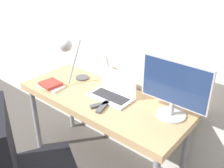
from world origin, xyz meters
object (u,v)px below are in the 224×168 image
Objects in this scene: book_stack at (51,85)px; monitor at (174,87)px; laptop at (113,92)px; desk_lamp at (69,51)px; office_chair at (30,168)px.

monitor is at bearing 15.42° from book_stack.
monitor is at bearing 7.22° from laptop.
desk_lamp is at bearing 59.89° from book_stack.
desk_lamp is at bearing -172.34° from monitor.
laptop is at bearing 8.16° from desk_lamp.
laptop is at bearing -172.78° from monitor.
desk_lamp reaches higher than book_stack.
office_chair is 4.39× the size of book_stack.
book_stack is at bearing -164.58° from monitor.
office_chair is 0.81m from book_stack.
laptop is at bearing 22.63° from book_stack.
office_chair reaches higher than book_stack.
monitor reaches higher than office_chair.
office_chair is at bearing -50.07° from book_stack.
book_stack is at bearing 129.93° from office_chair.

